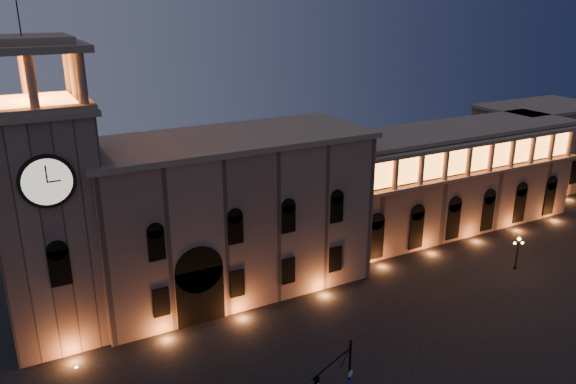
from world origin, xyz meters
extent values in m
cube|color=#7B6050|center=(-2.00, 22.00, 8.50)|extent=(30.00, 12.00, 17.00)
cube|color=#8A735F|center=(-2.00, 22.00, 17.30)|extent=(30.80, 12.80, 0.60)
cube|color=black|center=(-8.00, 16.60, 3.00)|extent=(5.00, 1.40, 6.00)
cylinder|color=black|center=(-8.00, 16.60, 6.00)|extent=(5.00, 1.40, 5.00)
cube|color=orange|center=(-8.00, 16.40, 2.80)|extent=(4.20, 0.20, 5.00)
cube|color=#7B6050|center=(-20.50, 21.00, 11.00)|extent=(9.00, 9.00, 22.00)
cube|color=#8A735F|center=(-20.50, 21.00, 22.25)|extent=(9.80, 9.80, 0.50)
cylinder|color=black|center=(-20.50, 16.32, 17.00)|extent=(4.60, 0.35, 4.60)
cylinder|color=beige|center=(-20.50, 16.18, 17.00)|extent=(4.00, 0.12, 4.00)
cube|color=#8A735F|center=(-20.50, 21.00, 22.75)|extent=(9.40, 9.40, 0.50)
cube|color=orange|center=(-20.50, 21.00, 23.05)|extent=(6.80, 6.80, 0.15)
cylinder|color=#8A735F|center=(-20.50, 17.20, 25.10)|extent=(0.76, 0.76, 4.20)
cylinder|color=#8A735F|center=(-16.70, 17.20, 25.10)|extent=(0.76, 0.76, 4.20)
cylinder|color=#8A735F|center=(-20.50, 24.80, 25.10)|extent=(0.76, 0.76, 4.20)
cylinder|color=#8A735F|center=(-16.70, 24.80, 25.10)|extent=(0.76, 0.76, 4.20)
cylinder|color=#8A735F|center=(-16.70, 21.00, 25.10)|extent=(0.76, 0.76, 4.20)
cube|color=#8A735F|center=(-20.50, 21.00, 27.50)|extent=(9.80, 9.80, 0.60)
cube|color=#8A735F|center=(-20.50, 21.00, 28.10)|extent=(7.50, 7.50, 0.60)
cylinder|color=black|center=(-20.50, 21.00, 30.40)|extent=(0.10, 0.10, 4.00)
cube|color=#775B4C|center=(32.00, 24.00, 7.00)|extent=(40.00, 10.00, 14.00)
cube|color=#8A735F|center=(32.00, 24.00, 14.25)|extent=(40.60, 10.60, 0.50)
cube|color=#8A735F|center=(32.00, 18.50, 9.30)|extent=(40.00, 1.20, 0.40)
cube|color=#8A735F|center=(32.00, 18.50, 13.60)|extent=(40.00, 1.40, 0.50)
cube|color=orange|center=(32.00, 19.05, 11.50)|extent=(38.00, 0.15, 3.60)
cylinder|color=#8A735F|center=(14.00, 18.50, 11.50)|extent=(0.70, 0.70, 4.00)
cylinder|color=#8A735F|center=(18.00, 18.50, 11.50)|extent=(0.70, 0.70, 4.00)
cylinder|color=#8A735F|center=(22.00, 18.50, 11.50)|extent=(0.70, 0.70, 4.00)
cylinder|color=#8A735F|center=(26.00, 18.50, 11.50)|extent=(0.70, 0.70, 4.00)
cylinder|color=#8A735F|center=(30.00, 18.50, 11.50)|extent=(0.70, 0.70, 4.00)
cylinder|color=#8A735F|center=(34.00, 18.50, 11.50)|extent=(0.70, 0.70, 4.00)
cylinder|color=#8A735F|center=(38.00, 18.50, 11.50)|extent=(0.70, 0.70, 4.00)
cylinder|color=#8A735F|center=(42.00, 18.50, 11.50)|extent=(0.70, 0.70, 4.00)
cylinder|color=#8A735F|center=(46.00, 18.50, 11.50)|extent=(0.70, 0.70, 4.00)
cylinder|color=#8A735F|center=(50.00, 18.50, 11.50)|extent=(0.70, 0.70, 4.00)
cube|color=#775B4C|center=(58.00, 30.00, 7.00)|extent=(20.00, 12.00, 14.00)
cylinder|color=black|center=(-2.50, -2.33, 3.40)|extent=(0.19, 0.19, 6.80)
sphere|color=black|center=(-2.50, -2.33, 6.90)|extent=(0.27, 0.27, 0.27)
cylinder|color=black|center=(-4.75, -3.25, 6.31)|extent=(4.54, 1.95, 0.12)
cube|color=black|center=(-6.46, -3.95, 5.83)|extent=(0.37, 0.36, 0.83)
cylinder|color=silver|center=(-2.50, -2.47, 4.08)|extent=(0.55, 0.26, 0.58)
cylinder|color=navy|center=(-2.50, -2.47, 3.30)|extent=(0.55, 0.26, 0.58)
cylinder|color=black|center=(30.00, 9.31, 1.94)|extent=(0.16, 0.16, 3.88)
cylinder|color=black|center=(30.00, 9.31, 0.15)|extent=(0.43, 0.43, 0.29)
sphere|color=#F9B163|center=(30.00, 9.31, 3.97)|extent=(0.43, 0.43, 0.43)
cylinder|color=black|center=(29.77, 9.40, 3.39)|extent=(0.92, 0.41, 0.06)
sphere|color=#F9B163|center=(29.55, 9.49, 3.44)|extent=(0.31, 0.31, 0.31)
cylinder|color=black|center=(30.23, 9.22, 3.39)|extent=(0.92, 0.41, 0.06)
sphere|color=#F9B163|center=(30.45, 9.14, 3.44)|extent=(0.31, 0.31, 0.31)
camera|label=1|loc=(-23.84, -32.00, 31.32)|focal=35.00mm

